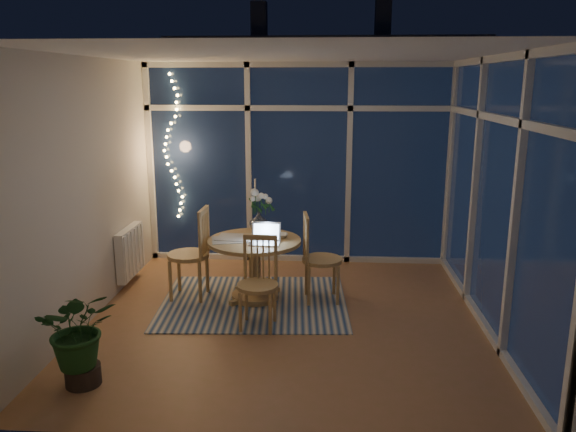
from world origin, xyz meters
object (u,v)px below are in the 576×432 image
at_px(chair_right, 322,258).
at_px(flower_vase, 259,222).
at_px(dining_table, 255,270).
at_px(laptop, 265,233).
at_px(chair_left, 188,253).
at_px(chair_front, 258,284).
at_px(potted_plant, 80,340).

distance_m(chair_right, flower_vase, 0.85).
distance_m(dining_table, laptop, 0.50).
bearing_deg(chair_left, chair_front, 50.96).
bearing_deg(flower_vase, chair_right, -24.80).
bearing_deg(laptop, chair_front, -89.03).
height_order(dining_table, chair_left, chair_left).
bearing_deg(dining_table, laptop, -50.03).
xyz_separation_m(dining_table, chair_front, (0.12, -0.73, 0.11)).
bearing_deg(chair_left, dining_table, 91.01).
height_order(chair_right, laptop, chair_right).
height_order(dining_table, potted_plant, potted_plant).
relative_size(chair_right, laptop, 3.19).
bearing_deg(laptop, chair_left, 171.33).
distance_m(chair_left, flower_vase, 0.87).
distance_m(chair_right, laptop, 0.70).
bearing_deg(chair_front, chair_left, 142.86).
height_order(chair_left, potted_plant, chair_left).
height_order(flower_vase, potted_plant, flower_vase).
xyz_separation_m(chair_front, laptop, (0.01, 0.57, 0.35)).
bearing_deg(laptop, chair_right, 18.07).
relative_size(chair_right, chair_front, 1.08).
bearing_deg(potted_plant, chair_right, 45.17).
bearing_deg(flower_vase, laptop, -76.61).
distance_m(chair_right, potted_plant, 2.67).
relative_size(chair_right, potted_plant, 1.30).
bearing_deg(flower_vase, chair_front, -84.27).
xyz_separation_m(chair_left, potted_plant, (-0.41, -1.89, -0.14)).
xyz_separation_m(chair_right, laptop, (-0.60, -0.17, 0.31)).
bearing_deg(potted_plant, flower_vase, 62.55).
distance_m(chair_right, chair_front, 0.97).
distance_m(chair_front, flower_vase, 1.14).
height_order(laptop, potted_plant, laptop).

